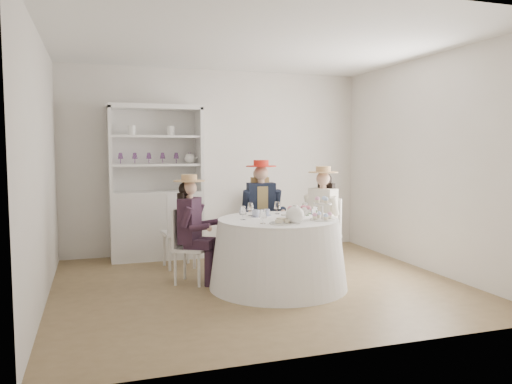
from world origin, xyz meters
name	(u,v)px	position (x,y,z in m)	size (l,w,h in m)	color
ground	(259,284)	(0.00, 0.00, 0.00)	(4.50, 4.50, 0.00)	brown
ceiling	(259,43)	(0.00, 0.00, 2.70)	(4.50, 4.50, 0.00)	white
wall_back	(217,162)	(0.00, 2.00, 1.35)	(4.50, 4.50, 0.00)	silver
wall_front	(344,175)	(0.00, -2.00, 1.35)	(4.50, 4.50, 0.00)	silver
wall_left	(41,169)	(-2.25, 0.00, 1.35)	(4.50, 4.50, 0.00)	silver
wall_right	(428,164)	(2.25, 0.00, 1.35)	(4.50, 4.50, 0.00)	silver
tea_table	(278,253)	(0.18, -0.16, 0.38)	(1.54, 1.54, 0.77)	white
hutch	(157,204)	(-0.93, 1.77, 0.76)	(1.42, 0.88, 2.14)	silver
side_table	(262,230)	(0.63, 1.75, 0.31)	(0.40, 0.40, 0.63)	silver
hatbox	(262,200)	(0.63, 1.75, 0.77)	(0.29, 0.29, 0.29)	black
guest_left	(191,222)	(-0.71, 0.28, 0.71)	(0.54, 0.50, 1.25)	silver
guest_mid	(261,207)	(0.31, 0.83, 0.79)	(0.52, 0.53, 1.40)	silver
guest_right	(322,212)	(0.98, 0.42, 0.75)	(0.56, 0.52, 1.32)	silver
spare_chair	(180,228)	(-0.72, 1.04, 0.52)	(0.43, 0.43, 0.97)	silver
teacup_a	(256,214)	(-0.02, 0.04, 0.81)	(0.09, 0.09, 0.07)	white
teacup_b	(267,213)	(0.13, 0.10, 0.80)	(0.07, 0.07, 0.07)	white
teacup_c	(295,213)	(0.43, -0.04, 0.81)	(0.09, 0.09, 0.07)	white
flower_bowl	(296,216)	(0.37, -0.21, 0.80)	(0.21, 0.21, 0.05)	white
flower_arrangement	(299,210)	(0.40, -0.23, 0.86)	(0.19, 0.20, 0.07)	#D86C81
table_teapot	(295,215)	(0.22, -0.55, 0.86)	(0.27, 0.19, 0.21)	white
sandwich_plate	(283,222)	(0.09, -0.53, 0.79)	(0.28, 0.28, 0.06)	white
cupcake_stand	(322,212)	(0.59, -0.42, 0.86)	(0.27, 0.27, 0.25)	white
stemware_set	(278,212)	(0.18, -0.16, 0.84)	(0.86, 0.86, 0.15)	white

